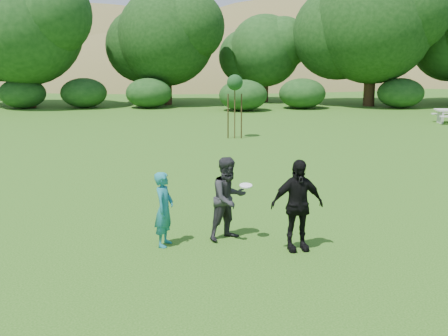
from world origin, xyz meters
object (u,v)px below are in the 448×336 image
object	(u,v)px
player_grey	(229,199)
player_black	(297,205)
sapling	(235,84)
player_teal	(164,209)

from	to	relation	value
player_grey	player_black	distance (m)	1.53
player_grey	sapling	xyz separation A→B (m)	(0.39, 13.40, 1.51)
sapling	player_teal	bearing A→B (deg)	-97.15
player_teal	player_grey	distance (m)	1.41
player_black	player_teal	bearing A→B (deg)	161.15
player_grey	player_black	xyz separation A→B (m)	(1.38, -0.66, 0.04)
player_teal	sapling	world-z (taller)	sapling
player_black	sapling	xyz separation A→B (m)	(-0.99, 14.07, 1.47)
player_teal	player_black	bearing A→B (deg)	-82.23
player_grey	sapling	size ratio (longest dim) A/B	0.63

